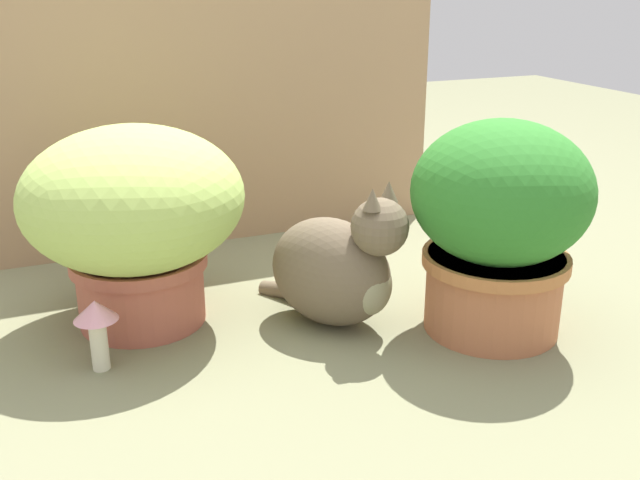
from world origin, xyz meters
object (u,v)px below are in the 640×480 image
Objects in this scene: grass_planter at (135,213)px; leafy_planter at (499,220)px; cat at (337,268)px; mushroom_ornament_pink at (96,321)px.

grass_planter is 0.70m from leafy_planter.
leafy_planter is 0.32m from cat.
leafy_planter is 0.76m from mushroom_ornament_pink.
leafy_planter is at bearing -26.25° from cat.
grass_planter is at bearing 154.84° from leafy_planter.
leafy_planter reaches higher than grass_planter.
leafy_planter is 1.12× the size of cat.
mushroom_ornament_pink is (-0.74, 0.13, -0.13)m from leafy_planter.
cat is 2.80× the size of mushroom_ornament_pink.
grass_planter is 0.24m from mushroom_ornament_pink.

